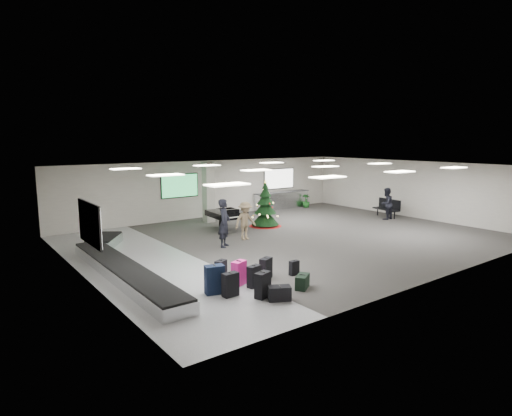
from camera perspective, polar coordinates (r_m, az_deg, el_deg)
ground at (r=19.26m, az=4.83°, el=-4.05°), size 18.00×18.00×0.00m
room_envelope at (r=19.12m, az=2.73°, el=2.96°), size 18.02×14.02×3.21m
baggage_carousel at (r=15.26m, az=-17.77°, el=-7.18°), size 2.28×9.71×0.43m
service_counter at (r=27.32m, az=3.47°, el=1.05°), size 4.05×0.65×1.08m
suitcase_0 at (r=12.12m, az=0.90°, el=-10.22°), size 0.53×0.40×0.76m
suitcase_1 at (r=12.95m, az=-0.27°, el=-9.11°), size 0.47×0.32×0.68m
pink_suitcase at (r=13.12m, az=-2.29°, el=-8.67°), size 0.54×0.43×0.77m
suitcase_3 at (r=13.71m, az=1.32°, el=-8.04°), size 0.51×0.40×0.69m
navy_suitcase at (r=12.46m, az=-5.55°, el=-9.48°), size 0.60×0.44×0.86m
suitcase_5 at (r=12.25m, az=-3.43°, el=-10.16°), size 0.47×0.27×0.71m
green_duffel at (r=12.97m, az=6.21°, el=-9.73°), size 0.68×0.59×0.43m
suitcase_7 at (r=14.14m, az=5.10°, el=-7.95°), size 0.34×0.18×0.50m
suitcase_8 at (r=13.79m, az=-4.70°, el=-8.15°), size 0.46×0.37×0.61m
black_duffel at (r=12.00m, az=3.14°, el=-11.28°), size 0.71×0.59×0.43m
christmas_tree at (r=21.75m, az=1.25°, el=-0.31°), size 1.67×1.67×2.38m
grand_piano at (r=20.83m, az=-3.91°, el=-0.82°), size 1.66×2.06×1.11m
bench at (r=25.46m, az=17.11°, el=0.15°), size 0.79×1.69×1.03m
traveler_a at (r=17.57m, az=-4.25°, el=-2.01°), size 0.86×0.84×1.99m
traveler_b at (r=18.82m, az=-1.44°, el=-1.72°), size 1.10×0.65×1.68m
traveler_bench at (r=24.61m, az=16.98°, el=0.55°), size 0.92×0.75×1.76m
potted_plant_left at (r=25.93m, az=1.59°, el=0.33°), size 0.57×0.58×0.83m
potted_plant_right at (r=27.93m, az=6.69°, el=0.97°), size 0.69×0.69×0.88m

